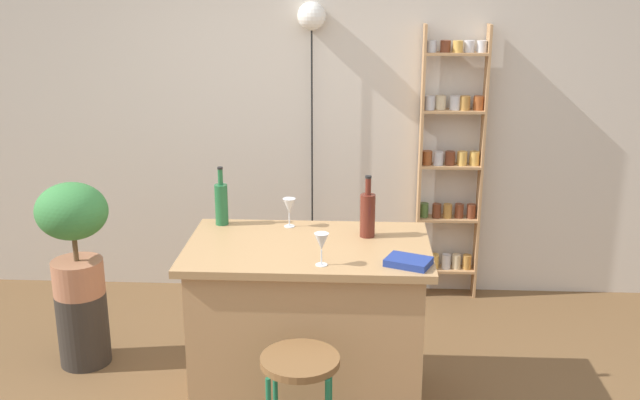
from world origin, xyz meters
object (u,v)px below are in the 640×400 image
(wine_glass_left, at_px, (289,207))
(pendant_globe_light, at_px, (312,22))
(wine_glass_center, at_px, (321,243))
(cookbook, at_px, (408,262))
(bottle_olive_oil, at_px, (368,214))
(bottle_vinegar, at_px, (221,203))
(bar_stool, at_px, (300,388))
(plant_stool, at_px, (83,328))
(potted_plant, at_px, (73,229))
(spice_shelf, at_px, (450,163))

(wine_glass_left, bearing_deg, pendant_globe_light, 87.75)
(wine_glass_center, height_order, cookbook, wine_glass_center)
(bottle_olive_oil, height_order, bottle_vinegar, bottle_olive_oil)
(bottle_olive_oil, bearing_deg, bar_stool, -110.17)
(wine_glass_center, xyz_separation_m, pendant_globe_light, (-0.16, 1.82, 0.93))
(bottle_vinegar, bearing_deg, plant_stool, 176.29)
(bottle_olive_oil, xyz_separation_m, wine_glass_center, (-0.23, -0.43, -0.01))
(bottle_olive_oil, xyz_separation_m, cookbook, (0.20, -0.41, -0.11))
(bottle_vinegar, bearing_deg, wine_glass_left, -3.28)
(bar_stool, height_order, wine_glass_left, wine_glass_left)
(bar_stool, relative_size, potted_plant, 0.94)
(wine_glass_left, distance_m, cookbook, 0.84)
(spice_shelf, bearing_deg, wine_glass_left, -130.28)
(spice_shelf, xyz_separation_m, bottle_vinegar, (-1.42, -1.20, 0.05))
(wine_glass_center, xyz_separation_m, cookbook, (0.42, 0.02, -0.10))
(spice_shelf, distance_m, potted_plant, 2.58)
(bottle_olive_oil, bearing_deg, plant_stool, 172.70)
(plant_stool, height_order, wine_glass_center, wine_glass_center)
(plant_stool, bearing_deg, wine_glass_left, -3.58)
(wine_glass_left, bearing_deg, bottle_olive_oil, -17.76)
(potted_plant, height_order, bottle_olive_oil, bottle_olive_oil)
(bar_stool, distance_m, bottle_olive_oil, 1.05)
(bar_stool, xyz_separation_m, spice_shelf, (0.90, 2.19, 0.52))
(bottle_olive_oil, relative_size, cookbook, 1.61)
(pendant_globe_light, bearing_deg, wine_glass_left, -92.25)
(bottle_vinegar, bearing_deg, pendant_globe_light, 70.56)
(bar_stool, distance_m, potted_plant, 1.79)
(wine_glass_left, xyz_separation_m, pendant_globe_light, (0.05, 1.25, 0.93))
(plant_stool, relative_size, potted_plant, 0.66)
(bar_stool, bearing_deg, pendant_globe_light, 92.16)
(plant_stool, bearing_deg, spice_shelf, 26.32)
(wine_glass_center, bearing_deg, pendant_globe_light, 95.02)
(bar_stool, relative_size, wine_glass_left, 3.93)
(wine_glass_left, bearing_deg, bar_stool, -82.15)
(bottle_vinegar, bearing_deg, spice_shelf, 40.19)
(spice_shelf, relative_size, potted_plant, 2.87)
(bar_stool, xyz_separation_m, wine_glass_center, (0.08, 0.39, 0.56))
(bar_stool, relative_size, cookbook, 3.07)
(wine_glass_center, distance_m, cookbook, 0.43)
(potted_plant, distance_m, wine_glass_center, 1.63)
(plant_stool, bearing_deg, bottle_olive_oil, -7.30)
(bottle_vinegar, bearing_deg, wine_glass_center, -44.87)
(bar_stool, relative_size, bottle_olive_oil, 1.90)
(cookbook, bearing_deg, pendant_globe_light, 130.60)
(bottle_olive_oil, relative_size, wine_glass_left, 2.06)
(plant_stool, distance_m, cookbook, 2.13)
(spice_shelf, bearing_deg, bottle_vinegar, -139.81)
(bar_stool, distance_m, bottle_vinegar, 1.25)
(cookbook, bearing_deg, wine_glass_left, 161.78)
(spice_shelf, distance_m, bottle_vinegar, 1.86)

